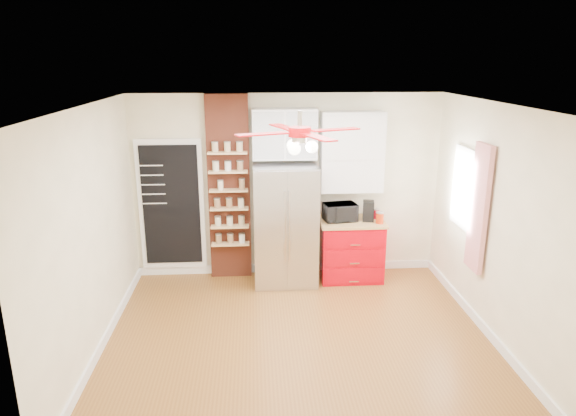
{
  "coord_description": "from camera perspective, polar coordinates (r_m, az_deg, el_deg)",
  "views": [
    {
      "loc": [
        -0.48,
        -5.34,
        3.17
      ],
      "look_at": [
        -0.06,
        0.9,
        1.34
      ],
      "focal_mm": 32.0,
      "sensor_mm": 36.0,
      "label": 1
    }
  ],
  "objects": [
    {
      "name": "curtain",
      "position": [
        6.51,
        20.44,
        -0.03
      ],
      "size": [
        0.06,
        0.4,
        1.55
      ],
      "primitive_type": "cube",
      "color": "red",
      "rests_on": "wall_right"
    },
    {
      "name": "floor",
      "position": [
        6.23,
        1.17,
        -14.27
      ],
      "size": [
        4.5,
        4.5,
        0.0
      ],
      "primitive_type": "plane",
      "color": "brown",
      "rests_on": "ground"
    },
    {
      "name": "canister_right",
      "position": [
        7.63,
        9.74,
        -0.67
      ],
      "size": [
        0.11,
        0.11,
        0.13
      ],
      "primitive_type": "cylinder",
      "rotation": [
        0.0,
        0.0,
        -0.21
      ],
      "color": "red",
      "rests_on": "red_cabinet"
    },
    {
      "name": "coffee_maker",
      "position": [
        7.51,
        8.92,
        -0.31
      ],
      "size": [
        0.19,
        0.22,
        0.29
      ],
      "primitive_type": "cube",
      "rotation": [
        0.0,
        0.0,
        -0.19
      ],
      "color": "black",
      "rests_on": "red_cabinet"
    },
    {
      "name": "pantry_jar_beans",
      "position": [
        7.32,
        -5.14,
        2.64
      ],
      "size": [
        0.1,
        0.1,
        0.14
      ],
      "primitive_type": "cylinder",
      "rotation": [
        0.0,
        0.0,
        0.14
      ],
      "color": "#926C4A",
      "rests_on": "brick_pillar"
    },
    {
      "name": "ceiling_fan",
      "position": [
        5.41,
        1.32,
        8.4
      ],
      "size": [
        1.4,
        1.4,
        0.44
      ],
      "color": "silver",
      "rests_on": "ceiling"
    },
    {
      "name": "canister_left",
      "position": [
        7.42,
        10.15,
        -1.12
      ],
      "size": [
        0.12,
        0.12,
        0.15
      ],
      "primitive_type": "cylinder",
      "rotation": [
        0.0,
        0.0,
        -0.06
      ],
      "color": "#B82D0A",
      "rests_on": "red_cabinet"
    },
    {
      "name": "upper_shelf_unit",
      "position": [
        7.44,
        7.12,
        6.19
      ],
      "size": [
        0.9,
        0.3,
        1.15
      ],
      "primitive_type": "cube",
      "color": "white",
      "rests_on": "wall_back"
    },
    {
      "name": "chalkboard",
      "position": [
        7.69,
        -12.82,
        0.3
      ],
      "size": [
        0.95,
        0.05,
        1.95
      ],
      "color": "white",
      "rests_on": "wall_back"
    },
    {
      "name": "toaster_oven",
      "position": [
        7.45,
        5.78,
        -0.46
      ],
      "size": [
        0.51,
        0.39,
        0.25
      ],
      "primitive_type": "imported",
      "rotation": [
        0.0,
        0.0,
        0.18
      ],
      "color": "black",
      "rests_on": "red_cabinet"
    },
    {
      "name": "red_cabinet",
      "position": [
        7.66,
        6.98,
        -4.58
      ],
      "size": [
        0.94,
        0.64,
        0.9
      ],
      "color": "#BF000E",
      "rests_on": "floor"
    },
    {
      "name": "wall_right",
      "position": [
        6.27,
        22.21,
        -1.8
      ],
      "size": [
        0.02,
        4.0,
        2.7
      ],
      "primitive_type": "cube",
      "color": "#FCF3CA",
      "rests_on": "floor"
    },
    {
      "name": "upper_glass_cabinet",
      "position": [
        7.25,
        -0.4,
        8.25
      ],
      "size": [
        0.9,
        0.35,
        0.7
      ],
      "primitive_type": "cube",
      "color": "white",
      "rests_on": "wall_back"
    },
    {
      "name": "brick_pillar",
      "position": [
        7.49,
        -6.56,
        2.18
      ],
      "size": [
        0.6,
        0.16,
        2.7
      ],
      "primitive_type": "cube",
      "color": "brown",
      "rests_on": "floor"
    },
    {
      "name": "window",
      "position": [
        6.99,
        19.1,
        2.03
      ],
      "size": [
        0.04,
        0.75,
        1.05
      ],
      "primitive_type": "cube",
      "color": "white",
      "rests_on": "wall_right"
    },
    {
      "name": "wall_front",
      "position": [
        3.83,
        3.95,
        -12.08
      ],
      "size": [
        4.5,
        0.02,
        2.7
      ],
      "primitive_type": "cube",
      "color": "#FCF3CA",
      "rests_on": "floor"
    },
    {
      "name": "pantry_jar_oats",
      "position": [
        7.32,
        -7.52,
        2.51
      ],
      "size": [
        0.1,
        0.1,
        0.13
      ],
      "primitive_type": "cylinder",
      "rotation": [
        0.0,
        0.0,
        0.27
      ],
      "color": "beige",
      "rests_on": "brick_pillar"
    },
    {
      "name": "wall_left",
      "position": [
        5.91,
        -21.07,
        -2.74
      ],
      "size": [
        0.02,
        4.0,
        2.7
      ],
      "primitive_type": "cube",
      "color": "#FCF3CA",
      "rests_on": "floor"
    },
    {
      "name": "fridge",
      "position": [
        7.35,
        -0.29,
        -1.85
      ],
      "size": [
        0.9,
        0.7,
        1.75
      ],
      "primitive_type": "cube",
      "color": "silver",
      "rests_on": "floor"
    },
    {
      "name": "wall_back",
      "position": [
        7.58,
        -0.09,
        2.45
      ],
      "size": [
        4.5,
        0.02,
        2.7
      ],
      "primitive_type": "cube",
      "color": "#FCF3CA",
      "rests_on": "floor"
    },
    {
      "name": "ceiling",
      "position": [
        5.38,
        1.34,
        11.32
      ],
      "size": [
        4.5,
        4.5,
        0.0
      ],
      "primitive_type": "plane",
      "color": "white",
      "rests_on": "wall_back"
    }
  ]
}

